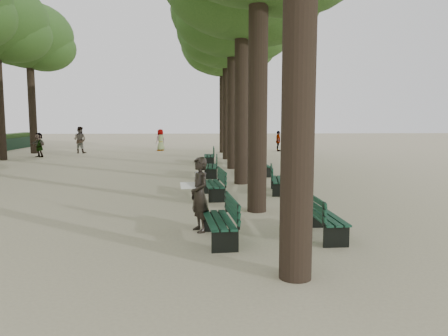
{
  "coord_description": "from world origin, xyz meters",
  "views": [
    {
      "loc": [
        0.04,
        -8.69,
        2.57
      ],
      "look_at": [
        0.6,
        3.0,
        1.2
      ],
      "focal_mm": 35.0,
      "sensor_mm": 36.0,
      "label": 1
    }
  ],
  "objects": [
    {
      "name": "pedestrian_c",
      "position": [
        5.69,
        23.88,
        0.77
      ],
      "size": [
        0.44,
        0.94,
        1.54
      ],
      "primitive_type": "imported",
      "rotation": [
        0.0,
        0.0,
        1.42
      ],
      "color": "#262628",
      "rests_on": "ground"
    },
    {
      "name": "pedestrian_b",
      "position": [
        3.42,
        28.08,
        0.87
      ],
      "size": [
        1.15,
        0.41,
        1.75
      ],
      "primitive_type": "imported",
      "rotation": [
        0.0,
        0.0,
        6.23
      ],
      "color": "#262628",
      "rests_on": "ground"
    },
    {
      "name": "bench_right_0",
      "position": [
        2.63,
        0.37,
        0.27
      ],
      "size": [
        0.63,
        1.82,
        0.92
      ],
      "color": "black",
      "rests_on": "ground"
    },
    {
      "name": "bench_left_1",
      "position": [
        0.37,
        5.07,
        0.27
      ],
      "size": [
        0.75,
        1.85,
        0.92
      ],
      "color": "black",
      "rests_on": "ground"
    },
    {
      "name": "bench_left_0",
      "position": [
        0.37,
        0.15,
        0.27
      ],
      "size": [
        0.74,
        1.85,
        0.92
      ],
      "color": "black",
      "rests_on": "ground"
    },
    {
      "name": "tree_central_5",
      "position": [
        1.5,
        23.0,
        7.65
      ],
      "size": [
        6.0,
        6.0,
        9.95
      ],
      "color": "#33261C",
      "rests_on": "ground"
    },
    {
      "name": "bench_right_2",
      "position": [
        2.63,
        10.46,
        0.27
      ],
      "size": [
        0.65,
        1.82,
        0.92
      ],
      "color": "black",
      "rests_on": "ground"
    },
    {
      "name": "pedestrian_e",
      "position": [
        -10.54,
        19.95,
        0.79
      ],
      "size": [
        1.34,
        1.16,
        1.58
      ],
      "primitive_type": "imported",
      "rotation": [
        0.0,
        0.0,
        5.61
      ],
      "color": "#262628",
      "rests_on": "ground"
    },
    {
      "name": "bench_left_3",
      "position": [
        0.37,
        15.36,
        0.27
      ],
      "size": [
        0.58,
        1.8,
        0.92
      ],
      "color": "black",
      "rests_on": "ground"
    },
    {
      "name": "bench_right_3",
      "position": [
        2.63,
        15.18,
        0.27
      ],
      "size": [
        0.59,
        1.81,
        0.92
      ],
      "color": "black",
      "rests_on": "ground"
    },
    {
      "name": "tree_central_3",
      "position": [
        1.5,
        13.0,
        7.65
      ],
      "size": [
        6.0,
        6.0,
        9.95
      ],
      "color": "#33261C",
      "rests_on": "ground"
    },
    {
      "name": "tree_central_4",
      "position": [
        1.5,
        18.0,
        7.65
      ],
      "size": [
        6.0,
        6.0,
        9.95
      ],
      "color": "#33261C",
      "rests_on": "ground"
    },
    {
      "name": "bench_right_1",
      "position": [
        2.63,
        5.92,
        0.27
      ],
      "size": [
        0.8,
        1.86,
        0.92
      ],
      "color": "black",
      "rests_on": "ground"
    },
    {
      "name": "ground",
      "position": [
        0.0,
        0.0,
        0.0
      ],
      "size": [
        120.0,
        120.0,
        0.0
      ],
      "primitive_type": "plane",
      "color": "#B6AD8A",
      "rests_on": "ground"
    },
    {
      "name": "man_with_map",
      "position": [
        -0.05,
        0.95,
        0.84
      ],
      "size": [
        0.73,
        0.75,
        1.69
      ],
      "color": "black",
      "rests_on": "ground"
    },
    {
      "name": "pedestrian_a",
      "position": [
        -8.73,
        22.85,
        0.95
      ],
      "size": [
        0.98,
        0.58,
        1.9
      ],
      "primitive_type": "imported",
      "rotation": [
        0.0,
        0.0,
        2.92
      ],
      "color": "#262628",
      "rests_on": "ground"
    },
    {
      "name": "tree_far_5",
      "position": [
        -12.0,
        23.0,
        8.14
      ],
      "size": [
        6.0,
        6.0,
        10.45
      ],
      "color": "#33261C",
      "rests_on": "ground"
    },
    {
      "name": "bench_left_2",
      "position": [
        0.37,
        10.08,
        0.27
      ],
      "size": [
        0.63,
        1.82,
        0.92
      ],
      "color": "black",
      "rests_on": "ground"
    },
    {
      "name": "pedestrian_d",
      "position": [
        -3.22,
        24.96,
        0.82
      ],
      "size": [
        0.79,
        0.81,
        1.65
      ],
      "primitive_type": "imported",
      "rotation": [
        0.0,
        0.0,
        3.96
      ],
      "color": "#262628",
      "rests_on": "ground"
    }
  ]
}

